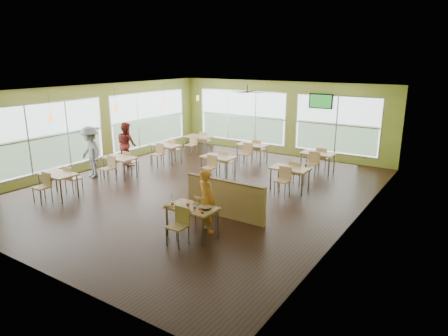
{
  "coord_description": "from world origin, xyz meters",
  "views": [
    {
      "loc": [
        7.49,
        -9.98,
        4.15
      ],
      "look_at": [
        1.31,
        -0.57,
        1.04
      ],
      "focal_mm": 32.0,
      "sensor_mm": 36.0,
      "label": 1
    }
  ],
  "objects_px": {
    "half_wall_divider": "(225,199)",
    "man_plaid": "(207,201)",
    "main_table": "(192,212)",
    "food_basket": "(206,208)"
  },
  "relations": [
    {
      "from": "main_table",
      "to": "man_plaid",
      "type": "height_order",
      "value": "man_plaid"
    },
    {
      "from": "half_wall_divider",
      "to": "food_basket",
      "type": "relative_size",
      "value": 9.5
    },
    {
      "from": "half_wall_divider",
      "to": "man_plaid",
      "type": "height_order",
      "value": "man_plaid"
    },
    {
      "from": "main_table",
      "to": "man_plaid",
      "type": "distance_m",
      "value": 0.48
    },
    {
      "from": "main_table",
      "to": "half_wall_divider",
      "type": "relative_size",
      "value": 0.63
    },
    {
      "from": "man_plaid",
      "to": "food_basket",
      "type": "distance_m",
      "value": 0.46
    },
    {
      "from": "main_table",
      "to": "food_basket",
      "type": "bearing_deg",
      "value": 9.2
    },
    {
      "from": "man_plaid",
      "to": "food_basket",
      "type": "relative_size",
      "value": 6.33
    },
    {
      "from": "main_table",
      "to": "food_basket",
      "type": "height_order",
      "value": "main_table"
    },
    {
      "from": "main_table",
      "to": "food_basket",
      "type": "xyz_separation_m",
      "value": [
        0.37,
        0.06,
        0.15
      ]
    }
  ]
}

